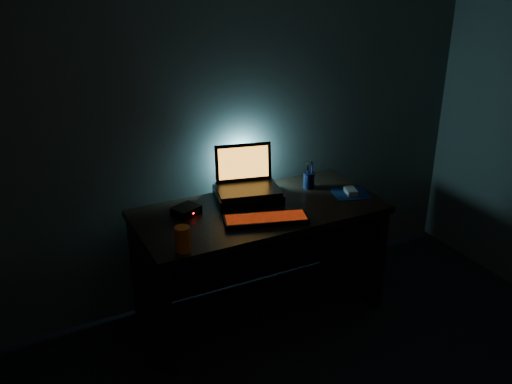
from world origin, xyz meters
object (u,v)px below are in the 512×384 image
laptop (246,178)px  juice_glass (183,239)px  keyboard (266,219)px  mouse (351,191)px  router (186,211)px  pen_cup (309,180)px

laptop → juice_glass: size_ratio=3.12×
keyboard → juice_glass: size_ratio=3.68×
laptop → keyboard: size_ratio=0.85×
laptop → keyboard: laptop is taller
mouse → juice_glass: (-1.20, -0.21, 0.05)m
juice_glass → router: size_ratio=0.74×
juice_glass → router: 0.43m
laptop → pen_cup: laptop is taller
mouse → router: bearing=-174.2°
juice_glass → router: (0.16, 0.40, -0.04)m
laptop → router: 0.45m
pen_cup → router: 0.85m
keyboard → mouse: 0.67m
keyboard → router: size_ratio=2.73×
keyboard → mouse: (0.66, 0.10, 0.01)m
laptop → juice_glass: bearing=-127.7°
laptop → mouse: (0.61, -0.27, -0.10)m
laptop → mouse: size_ratio=4.09×
juice_glass → laptop: bearing=38.9°
mouse → router: size_ratio=0.57×
router → mouse: bearing=-34.7°
laptop → mouse: 0.67m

